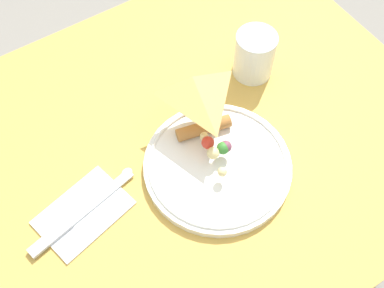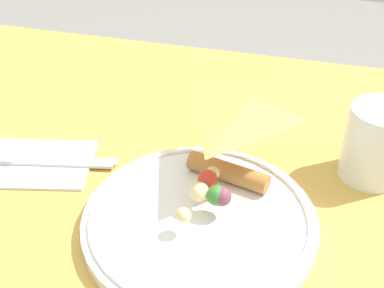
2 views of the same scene
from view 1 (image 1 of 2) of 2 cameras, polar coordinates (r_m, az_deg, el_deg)
ground_plane at (r=1.57m, az=-2.31°, el=-15.11°), size 6.00×6.00×0.00m
dining_table at (r=0.98m, az=-3.58°, el=-4.79°), size 1.08×0.77×0.74m
plate_pizza at (r=0.86m, az=2.95°, el=-2.22°), size 0.26×0.26×0.05m
milk_glass at (r=0.97m, az=7.39°, el=10.33°), size 0.08×0.08×0.10m
napkin_folded at (r=0.85m, az=-12.74°, el=-7.93°), size 0.17×0.13×0.00m
butter_knife at (r=0.84m, az=-13.42°, el=-8.30°), size 0.22×0.06×0.01m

